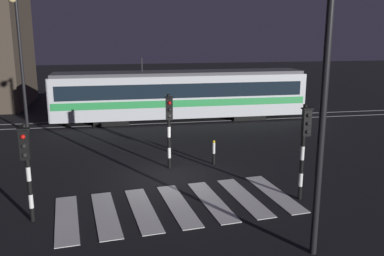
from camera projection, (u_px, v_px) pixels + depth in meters
ground_plane at (168, 178)px, 16.95m from camera, size 120.00×120.00×0.00m
rail_near at (148, 124)px, 26.77m from camera, size 80.00×0.12×0.03m
rail_far at (146, 119)px, 28.15m from camera, size 80.00×0.12×0.03m
crosswalk_zebra at (178, 205)px, 14.30m from camera, size 8.40×4.56×0.02m
traffic_light_corner_near_right at (304, 138)px, 14.24m from camera, size 0.36×0.42×3.41m
traffic_light_corner_near_left at (26, 159)px, 12.57m from camera, size 0.36×0.42×3.13m
traffic_light_median_centre at (169, 120)px, 17.61m from camera, size 0.36×0.42×3.24m
street_lamp_near_kerb at (331, 69)px, 9.90m from camera, size 0.44×1.21×7.91m
street_lamp_trackside_left at (19, 49)px, 23.23m from camera, size 0.44×1.21×7.69m
tram at (180, 94)px, 27.46m from camera, size 16.61×2.58×4.15m
bollard_island_edge at (214, 152)px, 18.57m from camera, size 0.12×0.12×1.11m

